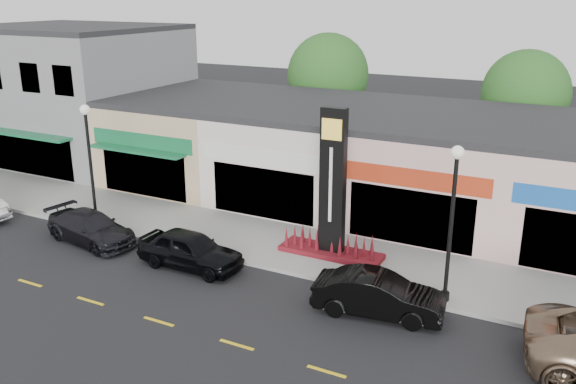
% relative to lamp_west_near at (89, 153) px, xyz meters
% --- Properties ---
extents(ground, '(120.00, 120.00, 0.00)m').
position_rel_lamp_west_near_xyz_m(ground, '(8.00, -2.50, -3.48)').
color(ground, black).
rests_on(ground, ground).
extents(sidewalk, '(52.00, 4.30, 0.15)m').
position_rel_lamp_west_near_xyz_m(sidewalk, '(8.00, 1.85, -3.40)').
color(sidewalk, gray).
rests_on(sidewalk, ground).
extents(curb, '(52.00, 0.20, 0.15)m').
position_rel_lamp_west_near_xyz_m(curb, '(8.00, -0.40, -3.40)').
color(curb, gray).
rests_on(curb, ground).
extents(building_grey_2story, '(12.00, 10.95, 8.30)m').
position_rel_lamp_west_near_xyz_m(building_grey_2story, '(-10.00, 8.98, 0.67)').
color(building_grey_2story, slate).
rests_on(building_grey_2story, ground).
extents(shop_beige, '(7.00, 10.85, 4.80)m').
position_rel_lamp_west_near_xyz_m(shop_beige, '(-0.50, 8.96, -1.08)').
color(shop_beige, tan).
rests_on(shop_beige, ground).
extents(shop_cream, '(7.00, 10.01, 4.80)m').
position_rel_lamp_west_near_xyz_m(shop_cream, '(6.50, 8.97, -1.08)').
color(shop_cream, beige).
rests_on(shop_cream, ground).
extents(shop_pink_w, '(7.00, 10.01, 4.80)m').
position_rel_lamp_west_near_xyz_m(shop_pink_w, '(13.50, 8.97, -1.08)').
color(shop_pink_w, beige).
rests_on(shop_pink_w, ground).
extents(tree_rear_west, '(5.20, 5.20, 7.83)m').
position_rel_lamp_west_near_xyz_m(tree_rear_west, '(4.00, 17.00, 1.74)').
color(tree_rear_west, '#382619').
rests_on(tree_rear_west, ground).
extents(tree_rear_mid, '(4.80, 4.80, 7.29)m').
position_rel_lamp_west_near_xyz_m(tree_rear_mid, '(16.00, 17.00, 1.41)').
color(tree_rear_mid, '#382619').
rests_on(tree_rear_mid, ground).
extents(lamp_west_near, '(0.44, 0.44, 5.47)m').
position_rel_lamp_west_near_xyz_m(lamp_west_near, '(0.00, 0.00, 0.00)').
color(lamp_west_near, black).
rests_on(lamp_west_near, sidewalk).
extents(lamp_east_near, '(0.44, 0.44, 5.47)m').
position_rel_lamp_west_near_xyz_m(lamp_east_near, '(16.00, 0.00, 0.00)').
color(lamp_east_near, black).
rests_on(lamp_east_near, sidewalk).
extents(pylon_sign, '(4.20, 1.30, 6.00)m').
position_rel_lamp_west_near_xyz_m(pylon_sign, '(11.00, 1.70, -1.20)').
color(pylon_sign, maroon).
rests_on(pylon_sign, sidewalk).
extents(car_dark_sedan, '(2.54, 4.76, 1.31)m').
position_rel_lamp_west_near_xyz_m(car_dark_sedan, '(1.21, -1.53, -2.82)').
color(car_dark_sedan, black).
rests_on(car_dark_sedan, ground).
extents(car_black_sedan, '(1.77, 4.32, 1.47)m').
position_rel_lamp_west_near_xyz_m(car_black_sedan, '(6.47, -1.61, -2.74)').
color(car_black_sedan, black).
rests_on(car_black_sedan, ground).
extents(car_black_conv, '(2.11, 4.50, 1.43)m').
position_rel_lamp_west_near_xyz_m(car_black_conv, '(14.19, -1.74, -2.76)').
color(car_black_conv, black).
rests_on(car_black_conv, ground).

